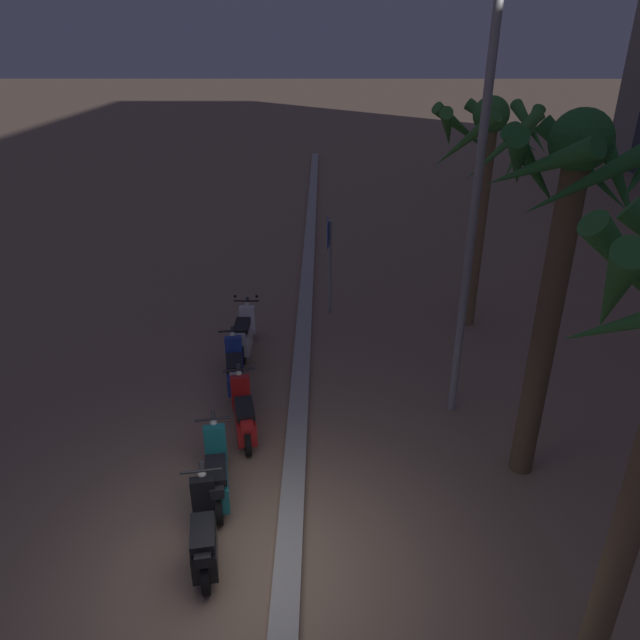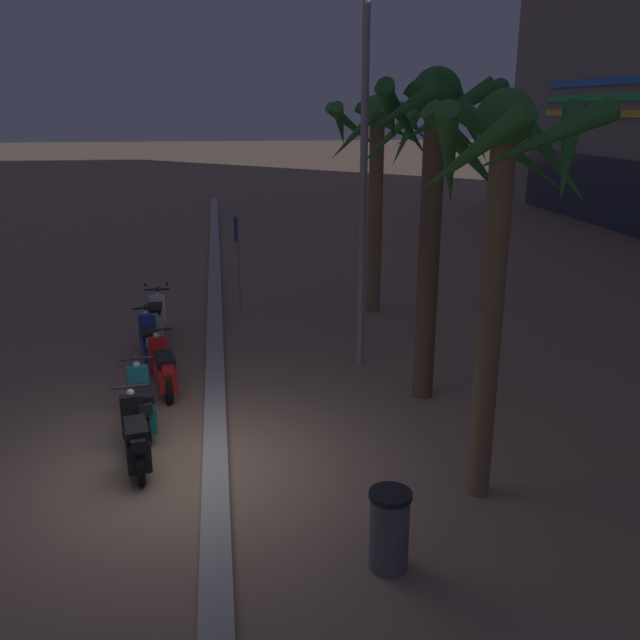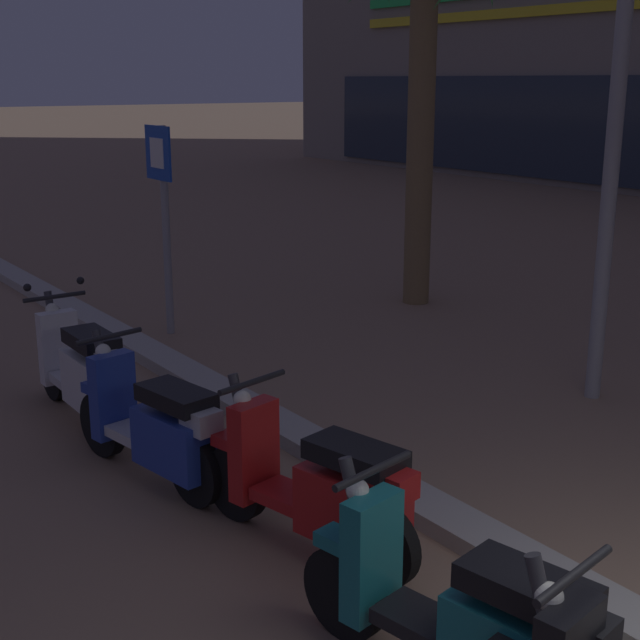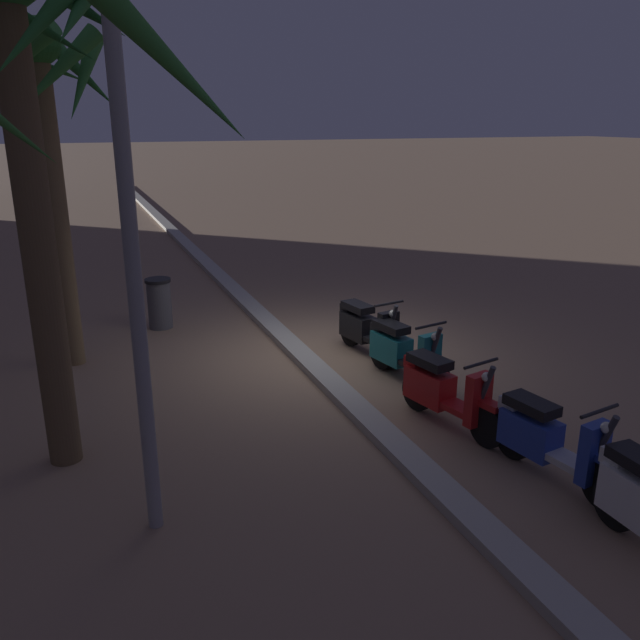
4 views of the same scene
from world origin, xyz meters
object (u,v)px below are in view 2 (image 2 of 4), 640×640
at_px(scooter_red_mid_centre, 163,370).
at_px(scooter_teal_tail_end, 142,405).
at_px(palm_tree_by_mall_entrance, 502,194).
at_px(scooter_white_last_in_row, 156,320).
at_px(palm_tree_near_sign, 377,151).
at_px(street_lamp, 364,143).
at_px(litter_bin, 389,529).
at_px(scooter_blue_lead_nearest, 150,343).
at_px(scooter_black_mid_rear, 136,439).
at_px(crossing_sign, 237,252).
at_px(palm_tree_far_corner, 433,157).

height_order(scooter_red_mid_centre, scooter_teal_tail_end, same).
bearing_deg(palm_tree_by_mall_entrance, scooter_white_last_in_row, -145.93).
height_order(scooter_white_last_in_row, palm_tree_by_mall_entrance, palm_tree_by_mall_entrance).
height_order(palm_tree_near_sign, street_lamp, street_lamp).
bearing_deg(litter_bin, scooter_red_mid_centre, -152.42).
distance_m(litter_bin, street_lamp, 7.42).
relative_size(palm_tree_by_mall_entrance, street_lamp, 0.72).
bearing_deg(street_lamp, scooter_blue_lead_nearest, -99.26).
xyz_separation_m(scooter_white_last_in_row, street_lamp, (2.15, 4.14, 3.86)).
bearing_deg(scooter_black_mid_rear, palm_tree_near_sign, 145.08).
bearing_deg(scooter_blue_lead_nearest, crossing_sign, 152.55).
relative_size(scooter_red_mid_centre, street_lamp, 0.24).
relative_size(litter_bin, street_lamp, 0.13).
relative_size(scooter_teal_tail_end, crossing_sign, 0.74).
distance_m(scooter_black_mid_rear, street_lamp, 6.60).
bearing_deg(litter_bin, scooter_black_mid_rear, -132.01).
xyz_separation_m(scooter_teal_tail_end, palm_tree_far_corner, (-0.69, 4.79, 3.74)).
height_order(litter_bin, street_lamp, street_lamp).
relative_size(scooter_black_mid_rear, palm_tree_by_mall_entrance, 0.34).
relative_size(scooter_red_mid_centre, palm_tree_near_sign, 0.33).
distance_m(scooter_blue_lead_nearest, palm_tree_near_sign, 7.05).
bearing_deg(crossing_sign, scooter_black_mid_rear, -12.26).
distance_m(scooter_red_mid_centre, crossing_sign, 5.48).
xyz_separation_m(scooter_red_mid_centre, scooter_teal_tail_end, (1.51, -0.22, -0.01)).
xyz_separation_m(scooter_red_mid_centre, palm_tree_far_corner, (0.82, 4.57, 3.73)).
distance_m(scooter_white_last_in_row, street_lamp, 6.05).
bearing_deg(palm_tree_far_corner, scooter_white_last_in_row, -127.91).
xyz_separation_m(scooter_blue_lead_nearest, scooter_teal_tail_end, (3.05, 0.14, 0.00)).
height_order(palm_tree_far_corner, street_lamp, street_lamp).
bearing_deg(crossing_sign, palm_tree_near_sign, 81.06).
xyz_separation_m(scooter_teal_tail_end, palm_tree_by_mall_entrance, (2.53, 4.64, 3.53)).
distance_m(scooter_white_last_in_row, palm_tree_near_sign, 6.52).
xyz_separation_m(scooter_black_mid_rear, street_lamp, (-3.55, 3.98, 3.88)).
distance_m(crossing_sign, palm_tree_by_mall_entrance, 9.96).
xyz_separation_m(scooter_red_mid_centre, scooter_black_mid_rear, (2.69, -0.19, -0.01)).
xyz_separation_m(scooter_white_last_in_row, palm_tree_by_mall_entrance, (7.05, 4.77, 3.51)).
relative_size(scooter_red_mid_centre, palm_tree_far_corner, 0.31).
height_order(scooter_black_mid_rear, palm_tree_near_sign, palm_tree_near_sign).
distance_m(palm_tree_far_corner, litter_bin, 6.14).
bearing_deg(scooter_black_mid_rear, palm_tree_far_corner, 111.40).
relative_size(scooter_white_last_in_row, scooter_black_mid_rear, 1.00).
relative_size(scooter_black_mid_rear, palm_tree_near_sign, 0.33).
xyz_separation_m(palm_tree_by_mall_entrance, litter_bin, (1.36, -1.59, -3.49)).
bearing_deg(scooter_white_last_in_row, scooter_teal_tail_end, 1.66).
xyz_separation_m(scooter_white_last_in_row, palm_tree_near_sign, (-1.61, 5.26, 3.50)).
distance_m(scooter_blue_lead_nearest, scooter_black_mid_rear, 4.23).
height_order(crossing_sign, litter_bin, crossing_sign).
relative_size(crossing_sign, litter_bin, 2.53).
distance_m(crossing_sign, street_lamp, 5.62).
xyz_separation_m(litter_bin, street_lamp, (-6.27, 0.97, 3.84)).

